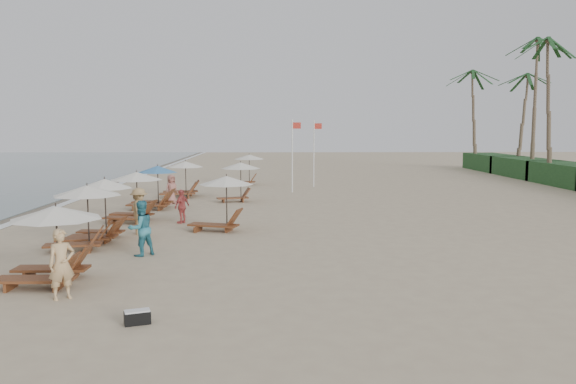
{
  "coord_description": "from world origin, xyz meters",
  "views": [
    {
      "loc": [
        0.27,
        -18.64,
        4.18
      ],
      "look_at": [
        1.0,
        6.97,
        1.3
      ],
      "focal_mm": 35.65,
      "sensor_mm": 36.0,
      "label": 1
    }
  ],
  "objects_px": {
    "lounger_station_4": "(152,190)",
    "duffel_bag": "(137,317)",
    "inland_station_1": "(238,176)",
    "inland_station_2": "(247,165)",
    "beachgoer_mid_a": "(141,228)",
    "beachgoer_far_a": "(182,206)",
    "lounger_station_0": "(48,244)",
    "beachgoer_mid_b": "(139,211)",
    "beachgoer_near": "(62,264)",
    "lounger_station_3": "(132,197)",
    "lounger_station_2": "(100,209)",
    "lounger_station_5": "(181,181)",
    "inland_station_0": "(221,198)",
    "lounger_station_1": "(82,216)",
    "beachgoer_far_b": "(171,189)"
  },
  "relations": [
    {
      "from": "inland_station_1",
      "to": "beachgoer_mid_a",
      "type": "bearing_deg",
      "value": -99.71
    },
    {
      "from": "beachgoer_mid_a",
      "to": "lounger_station_3",
      "type": "bearing_deg",
      "value": -117.11
    },
    {
      "from": "lounger_station_3",
      "to": "inland_station_1",
      "type": "height_order",
      "value": "lounger_station_3"
    },
    {
      "from": "lounger_station_3",
      "to": "beachgoer_mid_b",
      "type": "height_order",
      "value": "lounger_station_3"
    },
    {
      "from": "lounger_station_1",
      "to": "inland_station_2",
      "type": "relative_size",
      "value": 1.0
    },
    {
      "from": "lounger_station_4",
      "to": "inland_station_1",
      "type": "bearing_deg",
      "value": 32.73
    },
    {
      "from": "lounger_station_4",
      "to": "duffel_bag",
      "type": "xyz_separation_m",
      "value": [
        3.31,
        -17.71,
        -0.83
      ]
    },
    {
      "from": "lounger_station_1",
      "to": "lounger_station_3",
      "type": "xyz_separation_m",
      "value": [
        0.33,
        5.73,
        -0.03
      ]
    },
    {
      "from": "inland_station_1",
      "to": "beachgoer_near",
      "type": "height_order",
      "value": "inland_station_1"
    },
    {
      "from": "beachgoer_mid_a",
      "to": "beachgoer_far_b",
      "type": "xyz_separation_m",
      "value": [
        -1.25,
        12.92,
        -0.1
      ]
    },
    {
      "from": "lounger_station_2",
      "to": "duffel_bag",
      "type": "distance_m",
      "value": 10.05
    },
    {
      "from": "lounger_station_4",
      "to": "lounger_station_5",
      "type": "distance_m",
      "value": 5.05
    },
    {
      "from": "beachgoer_far_b",
      "to": "inland_station_0",
      "type": "bearing_deg",
      "value": -115.81
    },
    {
      "from": "inland_station_0",
      "to": "lounger_station_1",
      "type": "bearing_deg",
      "value": -142.84
    },
    {
      "from": "lounger_station_3",
      "to": "inland_station_2",
      "type": "distance_m",
      "value": 17.23
    },
    {
      "from": "lounger_station_5",
      "to": "duffel_bag",
      "type": "height_order",
      "value": "lounger_station_5"
    },
    {
      "from": "lounger_station_5",
      "to": "duffel_bag",
      "type": "xyz_separation_m",
      "value": [
        2.61,
        -22.7,
        -0.84
      ]
    },
    {
      "from": "lounger_station_3",
      "to": "beachgoer_far_a",
      "type": "bearing_deg",
      "value": -11.66
    },
    {
      "from": "lounger_station_0",
      "to": "lounger_station_1",
      "type": "bearing_deg",
      "value": 97.22
    },
    {
      "from": "inland_station_0",
      "to": "beachgoer_far_b",
      "type": "bearing_deg",
      "value": 112.49
    },
    {
      "from": "lounger_station_1",
      "to": "lounger_station_5",
      "type": "height_order",
      "value": "lounger_station_1"
    },
    {
      "from": "lounger_station_2",
      "to": "lounger_station_0",
      "type": "bearing_deg",
      "value": -86.14
    },
    {
      "from": "inland_station_0",
      "to": "beachgoer_near",
      "type": "bearing_deg",
      "value": -108.1
    },
    {
      "from": "lounger_station_0",
      "to": "duffel_bag",
      "type": "distance_m",
      "value": 4.63
    },
    {
      "from": "lounger_station_0",
      "to": "beachgoer_near",
      "type": "relative_size",
      "value": 1.55
    },
    {
      "from": "inland_station_1",
      "to": "beachgoer_far_b",
      "type": "xyz_separation_m",
      "value": [
        -3.62,
        -0.91,
        -0.67
      ]
    },
    {
      "from": "inland_station_1",
      "to": "inland_station_2",
      "type": "xyz_separation_m",
      "value": [
        0.08,
        9.73,
        -0.03
      ]
    },
    {
      "from": "lounger_station_4",
      "to": "beachgoer_mid_a",
      "type": "distance_m",
      "value": 11.25
    },
    {
      "from": "lounger_station_3",
      "to": "inland_station_0",
      "type": "distance_m",
      "value": 4.77
    },
    {
      "from": "beachgoer_far_a",
      "to": "beachgoer_mid_b",
      "type": "bearing_deg",
      "value": 7.44
    },
    {
      "from": "lounger_station_2",
      "to": "beachgoer_mid_b",
      "type": "distance_m",
      "value": 1.61
    },
    {
      "from": "inland_station_1",
      "to": "beachgoer_far_a",
      "type": "height_order",
      "value": "inland_station_1"
    },
    {
      "from": "inland_station_1",
      "to": "duffel_bag",
      "type": "xyz_separation_m",
      "value": [
        -0.96,
        -20.45,
        -1.32
      ]
    },
    {
      "from": "inland_station_1",
      "to": "duffel_bag",
      "type": "distance_m",
      "value": 20.52
    },
    {
      "from": "beachgoer_mid_a",
      "to": "beachgoer_mid_b",
      "type": "distance_m",
      "value": 3.89
    },
    {
      "from": "lounger_station_4",
      "to": "inland_station_2",
      "type": "xyz_separation_m",
      "value": [
        4.36,
        12.48,
        0.46
      ]
    },
    {
      "from": "lounger_station_5",
      "to": "inland_station_0",
      "type": "height_order",
      "value": "inland_station_0"
    },
    {
      "from": "beachgoer_mid_a",
      "to": "beachgoer_mid_b",
      "type": "height_order",
      "value": "beachgoer_mid_b"
    },
    {
      "from": "lounger_station_2",
      "to": "lounger_station_4",
      "type": "relative_size",
      "value": 0.89
    },
    {
      "from": "lounger_station_4",
      "to": "inland_station_0",
      "type": "xyz_separation_m",
      "value": [
        4.11,
        -6.52,
        0.36
      ]
    },
    {
      "from": "lounger_station_5",
      "to": "beachgoer_mid_a",
      "type": "bearing_deg",
      "value": -85.7
    },
    {
      "from": "lounger_station_0",
      "to": "beachgoer_mid_a",
      "type": "xyz_separation_m",
      "value": [
        1.71,
        3.32,
        -0.17
      ]
    },
    {
      "from": "lounger_station_3",
      "to": "inland_station_1",
      "type": "bearing_deg",
      "value": 58.08
    },
    {
      "from": "beachgoer_near",
      "to": "lounger_station_4",
      "type": "bearing_deg",
      "value": 58.52
    },
    {
      "from": "inland_station_1",
      "to": "beachgoer_far_a",
      "type": "xyz_separation_m",
      "value": [
        -2.03,
        -7.39,
        -0.73
      ]
    },
    {
      "from": "lounger_station_5",
      "to": "inland_station_0",
      "type": "relative_size",
      "value": 0.97
    },
    {
      "from": "lounger_station_4",
      "to": "lounger_station_5",
      "type": "xyz_separation_m",
      "value": [
        0.7,
        5.0,
        0.02
      ]
    },
    {
      "from": "beachgoer_far_b",
      "to": "beachgoer_mid_b",
      "type": "bearing_deg",
      "value": -136.21
    },
    {
      "from": "lounger_station_2",
      "to": "lounger_station_4",
      "type": "height_order",
      "value": "lounger_station_2"
    },
    {
      "from": "beachgoer_far_a",
      "to": "lounger_station_0",
      "type": "bearing_deg",
      "value": 21.02
    }
  ]
}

